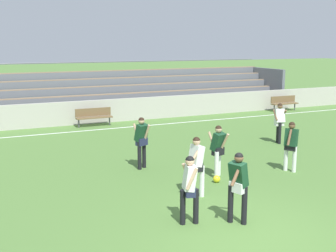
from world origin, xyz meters
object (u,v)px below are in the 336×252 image
object	(u,v)px
player_dark_wide_right	(238,182)
bleacher_stand	(102,93)
player_white_overlapping	(196,161)
soccer_ball	(217,179)
bench_far_right	(284,102)
bench_centre_sideline	(94,115)
player_dark_challenging	(142,138)
player_dark_wide_left	(291,142)
player_white_deep_cover	(279,120)
player_white_dropping_back	(190,184)
player_dark_pressing_high	(218,147)

from	to	relation	value
player_dark_wide_right	bleacher_stand	bearing A→B (deg)	84.69
player_white_overlapping	soccer_ball	distance (m)	1.62
bench_far_right	bench_centre_sideline	bearing A→B (deg)	180.00
bleacher_stand	player_dark_challenging	xyz separation A→B (m)	(-1.87, -11.06, -0.26)
bench_centre_sideline	bleacher_stand	bearing A→B (deg)	67.01
soccer_ball	player_dark_wide_right	bearing A→B (deg)	-111.97
player_dark_wide_left	player_white_deep_cover	xyz separation A→B (m)	(2.25, 3.37, 0.03)
bleacher_stand	bench_centre_sideline	size ratio (longest dim) A/B	12.94
player_white_deep_cover	soccer_ball	distance (m)	6.09
player_white_dropping_back	player_dark_wide_right	size ratio (longest dim) A/B	0.96
player_dark_challenging	player_dark_wide_right	xyz separation A→B (m)	(0.37, -5.07, -0.03)
player_white_deep_cover	player_white_dropping_back	bearing A→B (deg)	-141.33
player_white_overlapping	player_white_dropping_back	distance (m)	1.86
bench_far_right	bench_centre_sideline	world-z (taller)	same
bleacher_stand	player_dark_challenging	bearing A→B (deg)	-99.61
bench_centre_sideline	player_dark_wide_left	bearing A→B (deg)	-69.98
player_dark_pressing_high	soccer_ball	xyz separation A→B (m)	(-0.31, -0.47, -0.85)
player_dark_wide_left	player_dark_challenging	distance (m)	4.82
player_white_overlapping	player_dark_wide_right	distance (m)	1.98
bench_centre_sideline	player_white_dropping_back	size ratio (longest dim) A/B	1.12
player_dark_pressing_high	player_dark_wide_left	distance (m)	2.48
player_dark_challenging	soccer_ball	xyz separation A→B (m)	(1.49, -2.31, -0.92)
bench_centre_sideline	player_dark_wide_right	world-z (taller)	player_dark_wide_right
player_dark_pressing_high	player_dark_challenging	world-z (taller)	player_dark_challenging
player_dark_pressing_high	player_white_deep_cover	bearing A→B (deg)	31.82
bleacher_stand	player_white_overlapping	world-z (taller)	bleacher_stand
bench_far_right	player_dark_challenging	bearing A→B (deg)	-147.47
bleacher_stand	player_dark_wide_right	bearing A→B (deg)	-95.31
bleacher_stand	player_white_overlapping	distance (m)	14.23
bench_centre_sideline	player_white_dropping_back	world-z (taller)	player_white_dropping_back
player_dark_challenging	player_dark_wide_right	bearing A→B (deg)	-85.78
player_white_deep_cover	bench_centre_sideline	bearing A→B (deg)	131.18
player_white_overlapping	soccer_ball	size ratio (longest dim) A/B	7.49
bench_far_right	player_dark_wide_right	xyz separation A→B (m)	(-11.98, -12.95, 0.46)
bench_far_right	player_dark_challenging	size ratio (longest dim) A/B	1.05
player_dark_wide_left	bench_far_right	bearing A→B (deg)	51.45
bleacher_stand	player_dark_wide_left	bearing A→B (deg)	-79.98
player_dark_pressing_high	player_dark_wide_right	bearing A→B (deg)	-113.83
player_dark_wide_right	soccer_ball	world-z (taller)	player_dark_wide_right
bleacher_stand	player_white_deep_cover	world-z (taller)	bleacher_stand
player_dark_pressing_high	bleacher_stand	bearing A→B (deg)	89.67
bench_far_right	player_dark_challenging	distance (m)	14.66
player_white_dropping_back	soccer_ball	world-z (taller)	player_white_dropping_back
player_white_overlapping	bleacher_stand	bearing A→B (deg)	83.90
player_white_dropping_back	player_dark_challenging	size ratio (longest dim) A/B	0.94
player_dark_wide_left	player_white_deep_cover	distance (m)	4.05
soccer_ball	bench_centre_sideline	bearing A→B (deg)	95.40
player_white_deep_cover	soccer_ball	xyz separation A→B (m)	(-5.00, -3.37, -0.88)
player_dark_wide_right	soccer_ball	xyz separation A→B (m)	(1.11, 2.76, -0.89)
player_dark_pressing_high	player_white_deep_cover	size ratio (longest dim) A/B	0.98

